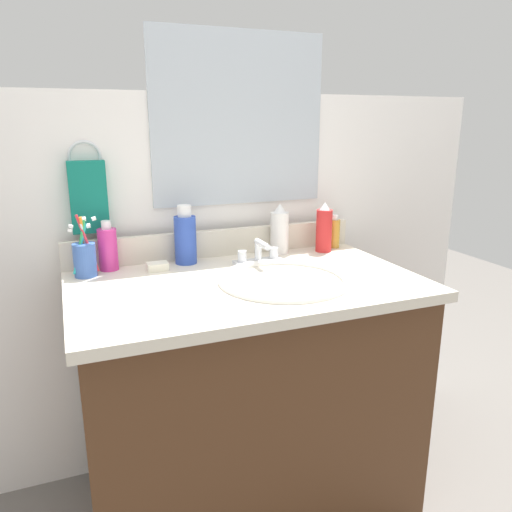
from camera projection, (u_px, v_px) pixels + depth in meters
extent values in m
plane|color=#66605B|center=(248.00, 500.00, 1.63)|extent=(6.00, 6.00, 0.00)
cube|color=#4C2D19|center=(247.00, 402.00, 1.53)|extent=(0.96, 0.56, 0.73)
cube|color=beige|center=(247.00, 285.00, 1.43)|extent=(1.00, 0.61, 0.03)
cube|color=beige|center=(217.00, 243.00, 1.68)|extent=(1.00, 0.02, 0.09)
cube|color=white|center=(212.00, 282.00, 1.77)|extent=(2.10, 0.04, 1.30)
cube|color=#B2BCC6|center=(239.00, 119.00, 1.64)|extent=(0.60, 0.01, 0.56)
torus|color=silver|center=(85.00, 157.00, 1.49)|extent=(0.10, 0.01, 0.10)
cube|color=#147260|center=(89.00, 197.00, 1.51)|extent=(0.11, 0.04, 0.22)
torus|color=white|center=(284.00, 280.00, 1.42)|extent=(0.38, 0.38, 0.02)
ellipsoid|color=white|center=(284.00, 295.00, 1.43)|extent=(0.33, 0.33, 0.11)
cylinder|color=#B2B5BA|center=(284.00, 306.00, 1.44)|extent=(0.04, 0.04, 0.01)
cube|color=silver|center=(258.00, 262.00, 1.59)|extent=(0.16, 0.05, 0.01)
cylinder|color=silver|center=(258.00, 251.00, 1.58)|extent=(0.02, 0.02, 0.06)
cylinder|color=silver|center=(262.00, 244.00, 1.55)|extent=(0.02, 0.09, 0.02)
cylinder|color=silver|center=(242.00, 256.00, 1.57)|extent=(0.03, 0.03, 0.04)
cylinder|color=silver|center=(274.00, 253.00, 1.61)|extent=(0.03, 0.03, 0.04)
cylinder|color=red|center=(324.00, 231.00, 1.73)|extent=(0.06, 0.06, 0.15)
cone|color=white|center=(325.00, 206.00, 1.70)|extent=(0.03, 0.03, 0.03)
cylinder|color=gold|center=(334.00, 234.00, 1.79)|extent=(0.04, 0.04, 0.10)
cylinder|color=white|center=(335.00, 217.00, 1.77)|extent=(0.02, 0.02, 0.02)
cylinder|color=white|center=(279.00, 233.00, 1.71)|extent=(0.06, 0.06, 0.14)
cone|color=white|center=(280.00, 208.00, 1.68)|extent=(0.04, 0.04, 0.03)
cylinder|color=#2D4CB2|center=(185.00, 240.00, 1.58)|extent=(0.07, 0.07, 0.15)
cylinder|color=white|center=(184.00, 211.00, 1.56)|extent=(0.04, 0.04, 0.04)
cylinder|color=#D8338C|center=(108.00, 249.00, 1.51)|extent=(0.06, 0.06, 0.13)
cylinder|color=white|center=(106.00, 225.00, 1.49)|extent=(0.03, 0.03, 0.03)
cylinder|color=#3F66B7|center=(85.00, 260.00, 1.45)|extent=(0.07, 0.07, 0.10)
cylinder|color=orange|center=(84.00, 244.00, 1.45)|extent=(0.02, 0.04, 0.17)
cube|color=white|center=(84.00, 219.00, 1.45)|extent=(0.01, 0.02, 0.01)
cylinder|color=#26B2B2|center=(80.00, 249.00, 1.44)|extent=(0.05, 0.03, 0.15)
cube|color=white|center=(70.00, 230.00, 1.40)|extent=(0.01, 0.02, 0.01)
cylinder|color=green|center=(80.00, 247.00, 1.43)|extent=(0.05, 0.02, 0.16)
cube|color=white|center=(71.00, 226.00, 1.40)|extent=(0.01, 0.02, 0.01)
cylinder|color=#D8333F|center=(87.00, 243.00, 1.44)|extent=(0.06, 0.01, 0.17)
cube|color=white|center=(94.00, 219.00, 1.43)|extent=(0.01, 0.02, 0.01)
cylinder|color=white|center=(87.00, 247.00, 1.45)|extent=(0.03, 0.03, 0.15)
cube|color=white|center=(88.00, 226.00, 1.45)|extent=(0.01, 0.02, 0.01)
cube|color=white|center=(158.00, 266.00, 1.52)|extent=(0.06, 0.04, 0.02)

